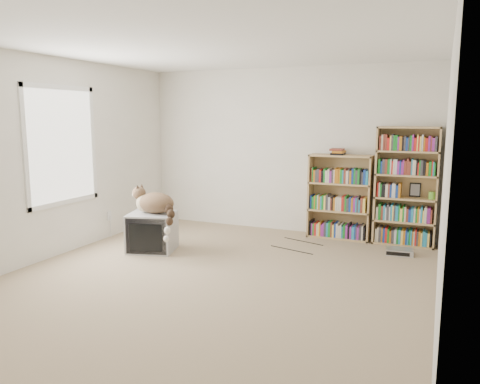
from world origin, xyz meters
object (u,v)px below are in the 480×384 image
at_px(crt_tv, 152,232).
at_px(cat, 157,206).
at_px(bookcase_tall, 406,189).
at_px(dvd_player, 400,252).
at_px(bookcase_short, 340,200).

relative_size(crt_tv, cat, 0.92).
height_order(bookcase_tall, dvd_player, bookcase_tall).
relative_size(bookcase_short, dvd_player, 3.66).
xyz_separation_m(cat, dvd_player, (2.94, 1.12, -0.57)).
bearing_deg(dvd_player, cat, -164.29).
bearing_deg(dvd_player, bookcase_short, 143.49).
height_order(cat, bookcase_short, bookcase_short).
bearing_deg(bookcase_tall, crt_tv, -151.55).
relative_size(bookcase_tall, bookcase_short, 1.33).
relative_size(cat, bookcase_tall, 0.47).
xyz_separation_m(cat, bookcase_tall, (2.94, 1.67, 0.17)).
relative_size(crt_tv, dvd_player, 2.10).
bearing_deg(cat, bookcase_short, 36.67).
relative_size(crt_tv, bookcase_tall, 0.43).
bearing_deg(cat, bookcase_tall, 26.87).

